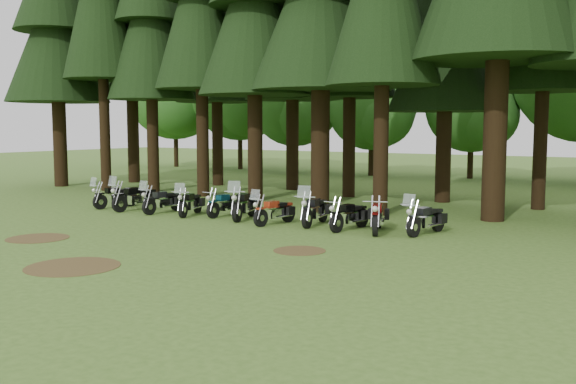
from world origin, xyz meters
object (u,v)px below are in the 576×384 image
object	(u,v)px
motorcycle_4	(226,205)
motorcycle_9	(377,217)
motorcycle_0	(115,197)
motorcycle_10	(426,220)
motorcycle_1	(136,198)
motorcycle_2	(163,202)
motorcycle_6	(275,212)
motorcycle_8	(350,217)
motorcycle_5	(245,206)
motorcycle_7	(315,211)
motorcycle_3	(190,204)

from	to	relation	value
motorcycle_4	motorcycle_9	bearing A→B (deg)	-0.62
motorcycle_0	motorcycle_10	size ratio (longest dim) A/B	0.98
motorcycle_1	motorcycle_2	world-z (taller)	motorcycle_1
motorcycle_2	motorcycle_6	world-z (taller)	motorcycle_2
motorcycle_8	motorcycle_9	distance (m)	0.93
motorcycle_1	motorcycle_8	distance (m)	9.26
motorcycle_9	motorcycle_8	bearing A→B (deg)	164.06
motorcycle_9	motorcycle_2	bearing A→B (deg)	161.33
motorcycle_5	motorcycle_10	size ratio (longest dim) A/B	1.09
motorcycle_2	motorcycle_10	bearing A→B (deg)	7.05
motorcycle_7	motorcycle_4	bearing A→B (deg)	168.18
motorcycle_6	motorcycle_10	world-z (taller)	motorcycle_10
motorcycle_1	motorcycle_5	bearing A→B (deg)	10.06
motorcycle_1	motorcycle_6	xyz separation A→B (m)	(6.62, -0.13, -0.05)
motorcycle_0	motorcycle_6	world-z (taller)	motorcycle_0
motorcycle_10	motorcycle_8	bearing A→B (deg)	-158.62
motorcycle_7	motorcycle_8	distance (m)	1.44
motorcycle_2	motorcycle_5	world-z (taller)	motorcycle_5
motorcycle_6	motorcycle_9	xyz separation A→B (m)	(3.57, 0.40, 0.05)
motorcycle_1	motorcycle_10	size ratio (longest dim) A/B	1.08
motorcycle_0	motorcycle_4	world-z (taller)	motorcycle_0
motorcycle_1	motorcycle_8	bearing A→B (deg)	7.45
motorcycle_6	motorcycle_7	size ratio (longest dim) A/B	0.89
motorcycle_6	motorcycle_8	distance (m)	2.66
motorcycle_4	motorcycle_10	xyz separation A→B (m)	(7.62, 0.08, 0.03)
motorcycle_3	motorcycle_7	size ratio (longest dim) A/B	0.89
motorcycle_2	motorcycle_3	distance (m)	1.32
motorcycle_0	motorcycle_9	size ratio (longest dim) A/B	0.96
motorcycle_3	motorcycle_9	size ratio (longest dim) A/B	0.93
motorcycle_4	motorcycle_10	bearing A→B (deg)	2.91
motorcycle_2	motorcycle_9	bearing A→B (deg)	5.07
motorcycle_5	motorcycle_7	bearing A→B (deg)	-14.37
motorcycle_4	motorcycle_5	world-z (taller)	motorcycle_5
motorcycle_3	motorcycle_5	size ratio (longest dim) A/B	0.88
motorcycle_7	motorcycle_10	distance (m)	3.78
motorcycle_5	motorcycle_8	bearing A→B (deg)	-18.78
motorcycle_6	motorcycle_9	distance (m)	3.59
motorcycle_1	motorcycle_10	world-z (taller)	motorcycle_1
motorcycle_0	motorcycle_8	xyz separation A→B (m)	(10.52, 0.08, -0.01)
motorcycle_5	motorcycle_10	bearing A→B (deg)	-14.03
motorcycle_6	motorcycle_8	world-z (taller)	motorcycle_6
motorcycle_0	motorcycle_4	distance (m)	5.28
motorcycle_3	motorcycle_8	bearing A→B (deg)	-17.23
motorcycle_8	motorcycle_7	bearing A→B (deg)	176.67
motorcycle_2	motorcycle_9	xyz separation A→B (m)	(8.74, 0.27, 0.03)
motorcycle_4	motorcycle_7	world-z (taller)	motorcycle_7
motorcycle_6	motorcycle_10	distance (m)	5.06
motorcycle_0	motorcycle_2	distance (m)	2.71
motorcycle_3	motorcycle_10	size ratio (longest dim) A/B	0.95
motorcycle_4	motorcycle_9	xyz separation A→B (m)	(6.19, -0.31, 0.06)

